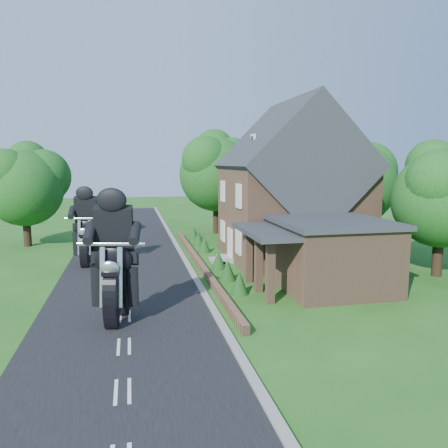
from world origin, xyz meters
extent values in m
plane|color=#205618|center=(0.00, 0.00, 0.00)|extent=(120.00, 120.00, 0.00)
cube|color=black|center=(0.00, 0.00, 0.01)|extent=(7.00, 80.00, 0.02)
cube|color=gray|center=(3.65, 0.00, 0.06)|extent=(0.30, 80.00, 0.12)
cube|color=brown|center=(4.30, 5.00, 0.20)|extent=(0.30, 22.00, 0.40)
cube|color=brown|center=(10.50, 6.00, 3.00)|extent=(8.00, 8.00, 6.00)
cube|color=#282B2F|center=(10.50, 6.00, 6.00)|extent=(8.48, 8.64, 8.48)
cube|color=brown|center=(12.50, 6.00, 9.20)|extent=(0.60, 0.90, 1.60)
cube|color=white|center=(7.90, 6.00, 7.50)|extent=(0.12, 0.80, 0.90)
cube|color=black|center=(7.84, 6.00, 7.50)|extent=(0.04, 0.55, 0.65)
cube|color=white|center=(6.44, 6.00, 1.05)|extent=(0.10, 1.10, 2.10)
cube|color=gray|center=(6.10, 6.00, 0.15)|extent=(0.80, 1.60, 0.30)
cube|color=gray|center=(5.60, 6.00, 0.07)|extent=(0.80, 1.60, 0.15)
cube|color=white|center=(6.44, 3.80, 1.60)|extent=(0.10, 1.10, 1.40)
cube|color=black|center=(6.42, 3.80, 1.60)|extent=(0.04, 0.92, 1.22)
cube|color=white|center=(6.44, 8.20, 1.60)|extent=(0.10, 1.10, 1.40)
cube|color=black|center=(6.42, 8.20, 1.60)|extent=(0.04, 0.92, 1.22)
cube|color=white|center=(6.44, 3.80, 4.30)|extent=(0.10, 1.10, 1.40)
cube|color=black|center=(6.42, 3.80, 4.30)|extent=(0.04, 0.92, 1.22)
cube|color=white|center=(6.44, 8.20, 4.30)|extent=(0.10, 1.10, 1.40)
cube|color=black|center=(6.42, 8.20, 4.30)|extent=(0.04, 0.92, 1.22)
cube|color=brown|center=(10.00, -0.80, 1.60)|extent=(5.00, 5.60, 3.20)
cube|color=#282B2F|center=(10.00, -0.80, 3.32)|extent=(5.30, 5.94, 0.24)
cube|color=#282B2F|center=(6.90, -0.80, 2.95)|extent=(2.60, 5.32, 0.22)
cube|color=brown|center=(6.30, -2.60, 1.40)|extent=(0.35, 0.35, 2.80)
cube|color=brown|center=(6.30, -0.80, 1.40)|extent=(0.35, 0.35, 2.80)
cube|color=brown|center=(6.30, 1.00, 1.40)|extent=(0.35, 0.35, 2.80)
cylinder|color=black|center=(17.00, 0.00, 1.40)|extent=(0.56, 0.56, 2.80)
sphere|color=#154915|center=(17.00, 0.00, 4.23)|extent=(5.20, 5.20, 5.20)
sphere|color=#154915|center=(16.09, -0.78, 5.27)|extent=(3.22, 3.22, 3.22)
sphere|color=#154915|center=(17.10, 1.04, 6.05)|extent=(2.86, 2.86, 2.86)
cylinder|color=black|center=(16.50, 8.50, 1.50)|extent=(0.56, 0.56, 3.00)
sphere|color=#154915|center=(16.50, 8.50, 4.65)|extent=(6.00, 6.00, 6.00)
sphere|color=#154915|center=(17.85, 9.10, 5.55)|extent=(4.32, 4.32, 4.32)
sphere|color=#154915|center=(15.45, 7.60, 5.85)|extent=(3.72, 3.72, 3.72)
sphere|color=#154915|center=(16.60, 9.70, 6.75)|extent=(3.30, 3.30, 3.30)
cylinder|color=black|center=(14.00, 16.00, 1.80)|extent=(0.56, 0.56, 3.60)
sphere|color=#154915|center=(14.00, 16.00, 5.58)|extent=(7.20, 7.20, 7.20)
sphere|color=#154915|center=(15.62, 16.72, 6.66)|extent=(5.18, 5.18, 5.18)
sphere|color=#154915|center=(12.74, 14.92, 7.02)|extent=(4.46, 4.46, 4.46)
sphere|color=#154915|center=(14.10, 17.44, 8.10)|extent=(3.96, 3.96, 3.96)
cylinder|color=black|center=(8.00, 17.00, 1.70)|extent=(0.56, 0.56, 3.40)
sphere|color=#154915|center=(8.00, 17.00, 5.16)|extent=(6.40, 6.40, 6.40)
sphere|color=#154915|center=(9.44, 17.64, 6.12)|extent=(4.61, 4.61, 4.61)
sphere|color=#154915|center=(6.88, 16.04, 6.44)|extent=(3.97, 3.97, 3.97)
sphere|color=#154915|center=(8.10, 18.28, 7.40)|extent=(3.52, 3.52, 3.52)
cylinder|color=black|center=(-7.00, 14.00, 1.40)|extent=(0.56, 0.56, 2.80)
sphere|color=#154915|center=(-7.00, 14.00, 4.34)|extent=(5.60, 5.60, 5.60)
sphere|color=#154915|center=(-5.74, 14.56, 5.18)|extent=(4.03, 4.03, 4.03)
sphere|color=#154915|center=(-7.98, 13.16, 5.46)|extent=(3.47, 3.47, 3.47)
sphere|color=#154915|center=(-6.90, 15.12, 6.30)|extent=(3.08, 3.08, 3.08)
cone|color=#133B13|center=(5.30, -1.00, 0.55)|extent=(0.90, 0.90, 1.10)
cone|color=#133B13|center=(5.30, 1.50, 0.55)|extent=(0.90, 0.90, 1.10)
cone|color=#133B13|center=(5.30, 4.00, 0.55)|extent=(0.90, 0.90, 1.10)
cone|color=#133B13|center=(5.30, 9.00, 0.55)|extent=(0.90, 0.90, 1.10)
cone|color=#133B13|center=(5.30, 11.50, 0.55)|extent=(0.90, 0.90, 1.10)
cone|color=#133B13|center=(5.30, 14.00, 0.55)|extent=(0.90, 0.90, 1.10)
camera|label=1|loc=(0.36, -20.48, 6.21)|focal=35.00mm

